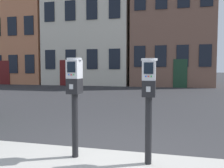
{
  "coord_description": "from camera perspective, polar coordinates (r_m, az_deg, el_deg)",
  "views": [
    {
      "loc": [
        0.76,
        -3.32,
        1.43
      ],
      "look_at": [
        -0.01,
        -0.1,
        1.21
      ],
      "focal_mm": 37.49,
      "sensor_mm": 36.0,
      "label": 1
    }
  ],
  "objects": [
    {
      "name": "ground_plane",
      "position": [
        3.7,
        0.56,
        -18.93
      ],
      "size": [
        160.0,
        160.0,
        0.0
      ],
      "primitive_type": "plane",
      "color": "#28282B"
    },
    {
      "name": "parking_meter_near_kerb",
      "position": [
        3.4,
        -9.11,
        -1.26
      ],
      "size": [
        0.22,
        0.25,
        1.44
      ],
      "rotation": [
        0.0,
        0.0,
        -1.55
      ],
      "color": "black",
      "rests_on": "sidewalk_slab"
    },
    {
      "name": "parking_meter_twin_adjacent",
      "position": [
        3.15,
        8.98,
        -1.88
      ],
      "size": [
        0.22,
        0.25,
        1.42
      ],
      "rotation": [
        0.0,
        0.0,
        -1.55
      ],
      "color": "black",
      "rests_on": "sidewalk_slab"
    },
    {
      "name": "townhouse_green_painted",
      "position": [
        25.25,
        -20.74,
        11.51
      ],
      "size": [
        6.49,
        5.81,
        9.78
      ],
      "color": "#B7704C",
      "rests_on": "ground_plane"
    },
    {
      "name": "townhouse_brick_corner",
      "position": [
        22.11,
        -5.03,
        15.47
      ],
      "size": [
        7.36,
        5.43,
        11.75
      ],
      "color": "beige",
      "rests_on": "ground_plane"
    },
    {
      "name": "townhouse_brownstone",
      "position": [
        21.72,
        14.35,
        16.89
      ],
      "size": [
        6.26,
        6.62,
        12.72
      ],
      "color": "brown",
      "rests_on": "ground_plane"
    }
  ]
}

